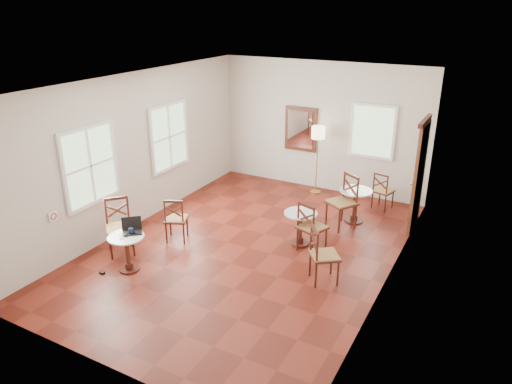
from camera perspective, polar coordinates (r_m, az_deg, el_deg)
ground at (r=8.80m, az=-0.93°, el=-6.70°), size 7.00×7.00×0.00m
room_shell at (r=8.33m, az=-0.45°, el=5.70°), size 5.02×7.02×3.01m
cafe_table_near at (r=8.22m, az=-15.15°, el=-6.63°), size 0.60×0.60×0.63m
cafe_table_mid at (r=8.79m, az=5.32°, el=-3.92°), size 0.61×0.61×0.64m
cafe_table_back at (r=9.85m, az=11.78°, el=-1.21°), size 0.65×0.65×0.69m
chair_near_a at (r=9.02m, az=-9.56°, el=-3.20°), size 0.53×0.53×0.87m
chair_near_b at (r=8.78m, az=-16.03°, el=-4.02°), size 0.66×0.66×1.01m
chair_mid_a at (r=8.54m, az=6.63°, el=-4.20°), size 0.57×0.57×0.96m
chair_mid_b at (r=7.68m, az=8.01°, el=-7.47°), size 0.61×0.61×0.95m
chair_back_a at (r=10.61m, az=14.93°, el=0.15°), size 0.48×0.48×0.84m
chair_back_b at (r=9.54m, az=10.35°, el=-1.14°), size 0.69×0.69×1.08m
floor_lamp at (r=10.95m, az=7.44°, el=6.54°), size 0.31×0.31×1.60m
laptop at (r=8.22m, az=-14.63°, el=-4.25°), size 0.42×0.42×0.23m
mouse at (r=8.10m, az=-15.36°, el=-5.01°), size 0.11×0.08×0.04m
navy_mug at (r=8.15m, az=-14.71°, el=-4.54°), size 0.13×0.08×0.10m
water_glass at (r=8.01m, az=-15.82°, el=-5.09°), size 0.07×0.07×0.11m
power_adapter at (r=8.41m, az=-17.93°, el=-9.18°), size 0.09×0.05×0.04m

